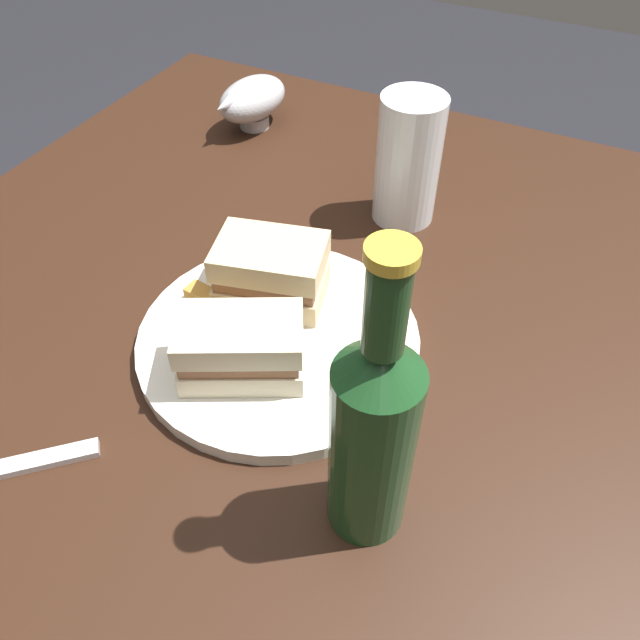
{
  "coord_description": "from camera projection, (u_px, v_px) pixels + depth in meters",
  "views": [
    {
      "loc": [
        0.15,
        -0.41,
        1.18
      ],
      "look_at": [
        -0.03,
        -0.02,
        0.74
      ],
      "focal_mm": 35.2,
      "sensor_mm": 36.0,
      "label": 1
    }
  ],
  "objects": [
    {
      "name": "gravy_boat",
      "position": [
        252.0,
        99.0,
        0.9
      ],
      "size": [
        0.09,
        0.14,
        0.07
      ],
      "color": "#B7B7BC",
      "rests_on": "dining_table"
    },
    {
      "name": "sandwich_half_left",
      "position": [
        270.0,
        273.0,
        0.63
      ],
      "size": [
        0.12,
        0.1,
        0.07
      ],
      "color": "#CCB284",
      "rests_on": "plate"
    },
    {
      "name": "potato_wedge_middle",
      "position": [
        217.0,
        319.0,
        0.62
      ],
      "size": [
        0.04,
        0.06,
        0.02
      ],
      "primitive_type": "cube",
      "rotation": [
        0.0,
        0.0,
        5.2
      ],
      "color": "gold",
      "rests_on": "plate"
    },
    {
      "name": "potato_wedge_left_edge",
      "position": [
        245.0,
        284.0,
        0.65
      ],
      "size": [
        0.04,
        0.03,
        0.02
      ],
      "primitive_type": "cube",
      "rotation": [
        0.0,
        0.0,
        5.89
      ],
      "color": "#B77F33",
      "rests_on": "plate"
    },
    {
      "name": "ground_plane",
      "position": [
        342.0,
        602.0,
        1.15
      ],
      "size": [
        6.0,
        6.0,
        0.0
      ],
      "primitive_type": "plane",
      "color": "black"
    },
    {
      "name": "potato_wedge_back",
      "position": [
        223.0,
        358.0,
        0.58
      ],
      "size": [
        0.04,
        0.04,
        0.02
      ],
      "primitive_type": "cube",
      "rotation": [
        0.0,
        0.0,
        2.41
      ],
      "color": "gold",
      "rests_on": "plate"
    },
    {
      "name": "pint_glass",
      "position": [
        407.0,
        169.0,
        0.73
      ],
      "size": [
        0.08,
        0.08,
        0.15
      ],
      "color": "white",
      "rests_on": "dining_table"
    },
    {
      "name": "dining_table",
      "position": [
        349.0,
        508.0,
        0.89
      ],
      "size": [
        1.1,
        1.0,
        0.71
      ],
      "primitive_type": "cube",
      "color": "black",
      "rests_on": "ground"
    },
    {
      "name": "sandwich_half_right",
      "position": [
        241.0,
        348.0,
        0.56
      ],
      "size": [
        0.13,
        0.11,
        0.06
      ],
      "color": "beige",
      "rests_on": "plate"
    },
    {
      "name": "plate",
      "position": [
        279.0,
        339.0,
        0.62
      ],
      "size": [
        0.28,
        0.28,
        0.02
      ],
      "primitive_type": "cylinder",
      "color": "silver",
      "rests_on": "dining_table"
    },
    {
      "name": "cider_bottle",
      "position": [
        373.0,
        435.0,
        0.43
      ],
      "size": [
        0.06,
        0.06,
        0.27
      ],
      "color": "#19421E",
      "rests_on": "dining_table"
    },
    {
      "name": "potato_wedge_front",
      "position": [
        222.0,
        355.0,
        0.58
      ],
      "size": [
        0.04,
        0.03,
        0.02
      ],
      "primitive_type": "cube",
      "rotation": [
        0.0,
        0.0,
        3.53
      ],
      "color": "#AD702D",
      "rests_on": "plate"
    },
    {
      "name": "potato_wedge_right_edge",
      "position": [
        208.0,
        298.0,
        0.64
      ],
      "size": [
        0.05,
        0.02,
        0.02
      ],
      "primitive_type": "cube",
      "rotation": [
        0.0,
        0.0,
        6.17
      ],
      "color": "#B77F33",
      "rests_on": "plate"
    }
  ]
}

